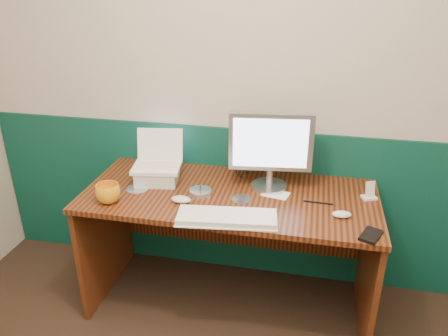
% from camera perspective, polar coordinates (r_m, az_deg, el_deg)
% --- Properties ---
extents(back_wall, '(3.50, 0.04, 2.50)m').
position_cam_1_polar(back_wall, '(2.54, 4.47, 10.37)').
color(back_wall, '#BCB09F').
rests_on(back_wall, ground).
extents(wainscot, '(3.48, 0.02, 1.00)m').
position_cam_1_polar(wainscot, '(2.81, 3.94, -4.71)').
color(wainscot, '#08362C').
rests_on(wainscot, ground).
extents(desk, '(1.60, 0.70, 0.75)m').
position_cam_1_polar(desk, '(2.59, 0.70, -10.73)').
color(desk, black).
rests_on(desk, ground).
extents(laptop_riser, '(0.26, 0.23, 0.08)m').
position_cam_1_polar(laptop_riser, '(2.54, -8.69, -0.93)').
color(laptop_riser, silver).
rests_on(laptop_riser, desk).
extents(laptop, '(0.29, 0.24, 0.22)m').
position_cam_1_polar(laptop, '(2.48, -8.91, 2.23)').
color(laptop, white).
rests_on(laptop, laptop_riser).
extents(monitor, '(0.46, 0.18, 0.45)m').
position_cam_1_polar(monitor, '(2.38, 6.11, 2.32)').
color(monitor, '#B0B0B5').
rests_on(monitor, desk).
extents(keyboard, '(0.50, 0.22, 0.03)m').
position_cam_1_polar(keyboard, '(2.14, 0.35, -6.55)').
color(keyboard, white).
rests_on(keyboard, desk).
extents(mouse_right, '(0.10, 0.07, 0.03)m').
position_cam_1_polar(mouse_right, '(2.24, 15.12, -5.86)').
color(mouse_right, silver).
rests_on(mouse_right, desk).
extents(mouse_left, '(0.11, 0.07, 0.04)m').
position_cam_1_polar(mouse_left, '(2.30, -5.62, -4.11)').
color(mouse_left, silver).
rests_on(mouse_left, desk).
extents(mug, '(0.16, 0.16, 0.10)m').
position_cam_1_polar(mug, '(2.36, -14.92, -3.23)').
color(mug, orange).
rests_on(mug, desk).
extents(camcorder, '(0.10, 0.14, 0.19)m').
position_cam_1_polar(camcorder, '(2.57, 2.24, 1.01)').
color(camcorder, silver).
rests_on(camcorder, desk).
extents(cd_spindle, '(0.12, 0.12, 0.03)m').
position_cam_1_polar(cd_spindle, '(2.38, -3.10, -3.13)').
color(cd_spindle, silver).
rests_on(cd_spindle, desk).
extents(cd_loose_a, '(0.12, 0.12, 0.00)m').
position_cam_1_polar(cd_loose_a, '(2.49, -11.22, -2.67)').
color(cd_loose_a, '#B1BAC2').
rests_on(cd_loose_a, desk).
extents(cd_loose_b, '(0.11, 0.11, 0.00)m').
position_cam_1_polar(cd_loose_b, '(2.34, 2.33, -4.02)').
color(cd_loose_b, '#B5BFC6').
rests_on(cd_loose_b, desk).
extents(pen, '(0.15, 0.01, 0.01)m').
position_cam_1_polar(pen, '(2.34, 12.20, -4.43)').
color(pen, black).
rests_on(pen, desk).
extents(papers, '(0.16, 0.12, 0.00)m').
position_cam_1_polar(papers, '(2.40, 6.75, -3.41)').
color(papers, white).
rests_on(papers, desk).
extents(dock, '(0.09, 0.08, 0.01)m').
position_cam_1_polar(dock, '(2.46, 18.41, -3.67)').
color(dock, white).
rests_on(dock, desk).
extents(music_player, '(0.06, 0.04, 0.09)m').
position_cam_1_polar(music_player, '(2.44, 18.56, -2.63)').
color(music_player, silver).
rests_on(music_player, dock).
extents(pda, '(0.12, 0.15, 0.02)m').
position_cam_1_polar(pda, '(2.13, 18.62, -8.32)').
color(pda, black).
rests_on(pda, desk).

